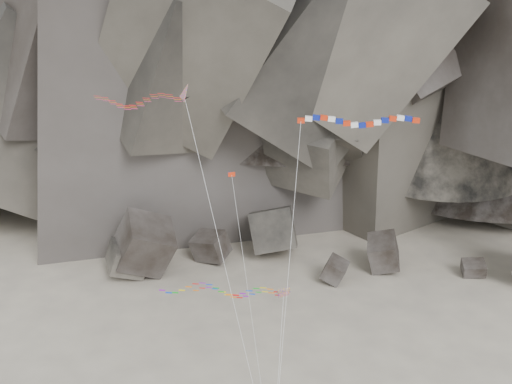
# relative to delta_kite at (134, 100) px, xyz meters

# --- Properties ---
(boulder_field) EXTENTS (66.99, 17.05, 10.19)m
(boulder_field) POSITION_rel_delta_kite_xyz_m (16.65, 30.63, -27.86)
(boulder_field) COLOR #47423F
(boulder_field) RESTS_ON ground
(delta_kite) EXTENTS (17.01, 10.86, 30.81)m
(delta_kite) POSITION_rel_delta_kite_xyz_m (0.00, 0.00, 0.00)
(delta_kite) COLOR red
(delta_kite) RESTS_ON ground
(banner_kite) EXTENTS (12.57, 15.11, 27.23)m
(banner_kite) POSITION_rel_delta_kite_xyz_m (19.64, 4.17, -2.58)
(banner_kite) COLOR red
(banner_kite) RESTS_ON ground
(parafoil_kite) EXTENTS (12.59, 9.18, 12.43)m
(parafoil_kite) POSITION_rel_delta_kite_xyz_m (7.13, -1.53, -17.24)
(parafoil_kite) COLOR gold
(parafoil_kite) RESTS_ON ground
(pennant_kite) EXTENTS (4.52, 9.04, 23.20)m
(pennant_kite) POSITION_rel_delta_kite_xyz_m (9.36, -3.16, -10.61)
(pennant_kite) COLOR red
(pennant_kite) RESTS_ON ground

